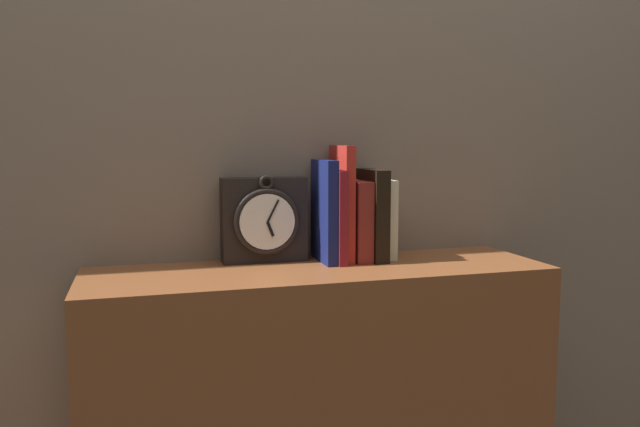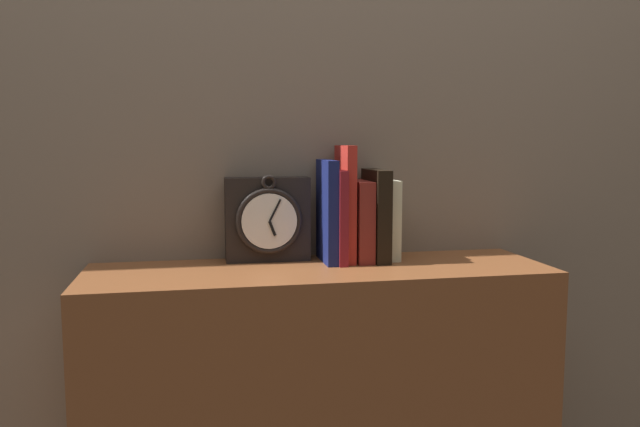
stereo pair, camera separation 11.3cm
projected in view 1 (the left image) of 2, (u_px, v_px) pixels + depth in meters
The scene contains 8 objects.
wall_back at pixel (299, 103), 1.44m from camera, with size 6.00×0.05×2.60m.
clock at pixel (264, 220), 1.37m from camera, with size 0.19×0.07×0.19m.
book_slot0_navy at pixel (324, 211), 1.37m from camera, with size 0.02×0.14×0.22m.
book_slot1_maroon at pixel (334, 216), 1.38m from camera, with size 0.02×0.14×0.20m.
book_slot2_red at pixel (342, 203), 1.39m from camera, with size 0.02×0.13×0.26m.
book_slot3_maroon at pixel (356, 220), 1.40m from camera, with size 0.04×0.13×0.18m.
book_slot4_black at pixel (372, 214), 1.40m from camera, with size 0.03×0.14×0.20m.
book_slot5_cream at pixel (382, 218), 1.43m from camera, with size 0.03×0.11×0.18m.
Camera 1 is at (-0.36, -1.24, 1.21)m, focal length 35.00 mm.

